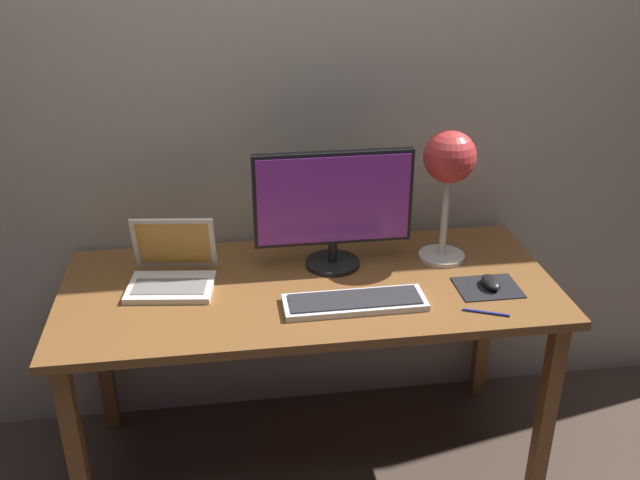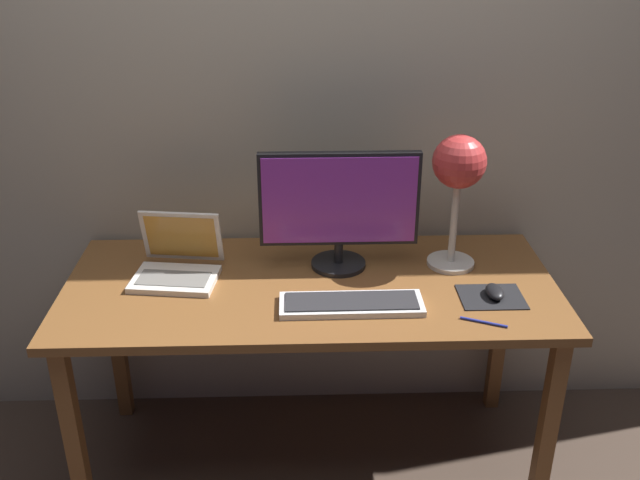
# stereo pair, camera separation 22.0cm
# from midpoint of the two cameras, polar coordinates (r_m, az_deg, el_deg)

# --- Properties ---
(ground_plane) EXTENTS (4.80, 4.80, 0.00)m
(ground_plane) POSITION_cam_midpoint_polar(r_m,az_deg,el_deg) (2.76, 1.71, -17.08)
(ground_plane) COLOR #47382D
(ground_plane) RESTS_ON ground
(back_wall) EXTENTS (4.80, 0.06, 2.60)m
(back_wall) POSITION_cam_midpoint_polar(r_m,az_deg,el_deg) (2.49, 1.55, 12.37)
(back_wall) COLOR #B2A893
(back_wall) RESTS_ON ground
(desk) EXTENTS (1.60, 0.70, 0.74)m
(desk) POSITION_cam_midpoint_polar(r_m,az_deg,el_deg) (2.36, 1.92, -5.23)
(desk) COLOR brown
(desk) RESTS_ON ground
(monitor) EXTENTS (0.53, 0.19, 0.41)m
(monitor) POSITION_cam_midpoint_polar(r_m,az_deg,el_deg) (2.34, 4.23, 2.73)
(monitor) COLOR black
(monitor) RESTS_ON desk
(keyboard_main) EXTENTS (0.44, 0.14, 0.03)m
(keyboard_main) POSITION_cam_midpoint_polar(r_m,az_deg,el_deg) (2.19, 5.41, -5.19)
(keyboard_main) COLOR silver
(keyboard_main) RESTS_ON desk
(laptop) EXTENTS (0.30, 0.27, 0.21)m
(laptop) POSITION_cam_midpoint_polar(r_m,az_deg,el_deg) (2.38, -8.70, -1.55)
(laptop) COLOR silver
(laptop) RESTS_ON desk
(desk_lamp) EXTENTS (0.17, 0.17, 0.46)m
(desk_lamp) POSITION_cam_midpoint_polar(r_m,az_deg,el_deg) (2.37, 13.67, 5.36)
(desk_lamp) COLOR beige
(desk_lamp) RESTS_ON desk
(mousepad) EXTENTS (0.20, 0.16, 0.00)m
(mousepad) POSITION_cam_midpoint_polar(r_m,az_deg,el_deg) (2.33, 16.19, -4.46)
(mousepad) COLOR black
(mousepad) RESTS_ON desk
(mouse) EXTENTS (0.06, 0.10, 0.03)m
(mouse) POSITION_cam_midpoint_polar(r_m,az_deg,el_deg) (2.33, 16.46, -4.06)
(mouse) COLOR black
(mouse) RESTS_ON mousepad
(pen) EXTENTS (0.13, 0.06, 0.01)m
(pen) POSITION_cam_midpoint_polar(r_m,az_deg,el_deg) (2.19, 15.80, -6.42)
(pen) COLOR #2633A5
(pen) RESTS_ON desk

